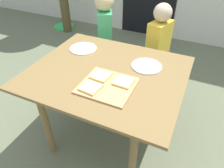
{
  "coord_description": "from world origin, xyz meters",
  "views": [
    {
      "loc": [
        0.58,
        -1.16,
        1.58
      ],
      "look_at": [
        0.04,
        0.0,
        0.61
      ],
      "focal_mm": 33.69,
      "sensor_mm": 36.0,
      "label": 1
    }
  ],
  "objects_px": {
    "child_left": "(105,36)",
    "pizza_slice_far_right": "(124,82)",
    "plate_white_left": "(83,48)",
    "plate_white_right": "(147,66)",
    "pizza_slice_near_left": "(91,87)",
    "cutting_board": "(107,86)",
    "pizza_slice_far_left": "(101,76)",
    "dining_table": "(107,82)",
    "garden_hose_coil": "(64,26)",
    "child_right": "(157,50)"
  },
  "relations": [
    {
      "from": "child_left",
      "to": "pizza_slice_far_right",
      "type": "bearing_deg",
      "value": -55.9
    },
    {
      "from": "plate_white_left",
      "to": "plate_white_right",
      "type": "height_order",
      "value": "same"
    },
    {
      "from": "pizza_slice_far_right",
      "to": "pizza_slice_near_left",
      "type": "bearing_deg",
      "value": -138.7
    },
    {
      "from": "pizza_slice_near_left",
      "to": "pizza_slice_far_right",
      "type": "bearing_deg",
      "value": 41.3
    },
    {
      "from": "cutting_board",
      "to": "pizza_slice_far_left",
      "type": "distance_m",
      "value": 0.11
    },
    {
      "from": "plate_white_right",
      "to": "pizza_slice_far_right",
      "type": "bearing_deg",
      "value": -105.4
    },
    {
      "from": "plate_white_left",
      "to": "child_left",
      "type": "height_order",
      "value": "child_left"
    },
    {
      "from": "pizza_slice_far_right",
      "to": "child_left",
      "type": "distance_m",
      "value": 0.95
    },
    {
      "from": "pizza_slice_far_left",
      "to": "cutting_board",
      "type": "bearing_deg",
      "value": -38.47
    },
    {
      "from": "cutting_board",
      "to": "pizza_slice_near_left",
      "type": "distance_m",
      "value": 0.11
    },
    {
      "from": "child_left",
      "to": "dining_table",
      "type": "bearing_deg",
      "value": -62.42
    },
    {
      "from": "garden_hose_coil",
      "to": "cutting_board",
      "type": "bearing_deg",
      "value": -47.3
    },
    {
      "from": "pizza_slice_near_left",
      "to": "child_right",
      "type": "xyz_separation_m",
      "value": [
        0.21,
        0.93,
        -0.14
      ]
    },
    {
      "from": "pizza_slice_far_left",
      "to": "plate_white_right",
      "type": "relative_size",
      "value": 0.57
    },
    {
      "from": "dining_table",
      "to": "plate_white_right",
      "type": "relative_size",
      "value": 4.89
    },
    {
      "from": "pizza_slice_far_left",
      "to": "pizza_slice_near_left",
      "type": "relative_size",
      "value": 0.97
    },
    {
      "from": "pizza_slice_near_left",
      "to": "plate_white_right",
      "type": "distance_m",
      "value": 0.49
    },
    {
      "from": "dining_table",
      "to": "garden_hose_coil",
      "type": "xyz_separation_m",
      "value": [
        -1.88,
        1.97,
        -0.6
      ]
    },
    {
      "from": "plate_white_left",
      "to": "plate_white_right",
      "type": "xyz_separation_m",
      "value": [
        0.59,
        -0.04,
        0.0
      ]
    },
    {
      "from": "cutting_board",
      "to": "child_left",
      "type": "xyz_separation_m",
      "value": [
        -0.44,
        0.85,
        -0.08
      ]
    },
    {
      "from": "pizza_slice_far_left",
      "to": "child_right",
      "type": "bearing_deg",
      "value": 75.0
    },
    {
      "from": "pizza_slice_near_left",
      "to": "garden_hose_coil",
      "type": "distance_m",
      "value": 2.99
    },
    {
      "from": "child_right",
      "to": "pizza_slice_near_left",
      "type": "bearing_deg",
      "value": -102.56
    },
    {
      "from": "child_right",
      "to": "plate_white_left",
      "type": "bearing_deg",
      "value": -139.6
    },
    {
      "from": "pizza_slice_near_left",
      "to": "child_right",
      "type": "height_order",
      "value": "child_right"
    },
    {
      "from": "plate_white_left",
      "to": "child_right",
      "type": "height_order",
      "value": "child_right"
    },
    {
      "from": "plate_white_left",
      "to": "garden_hose_coil",
      "type": "height_order",
      "value": "plate_white_left"
    },
    {
      "from": "plate_white_left",
      "to": "child_left",
      "type": "relative_size",
      "value": 0.21
    },
    {
      "from": "dining_table",
      "to": "child_right",
      "type": "bearing_deg",
      "value": 73.03
    },
    {
      "from": "pizza_slice_far_left",
      "to": "plate_white_right",
      "type": "bearing_deg",
      "value": 48.49
    },
    {
      "from": "child_left",
      "to": "child_right",
      "type": "relative_size",
      "value": 1.04
    },
    {
      "from": "dining_table",
      "to": "plate_white_left",
      "type": "height_order",
      "value": "plate_white_left"
    },
    {
      "from": "pizza_slice_far_right",
      "to": "plate_white_right",
      "type": "bearing_deg",
      "value": 74.6
    },
    {
      "from": "pizza_slice_far_left",
      "to": "child_right",
      "type": "distance_m",
      "value": 0.83
    },
    {
      "from": "dining_table",
      "to": "cutting_board",
      "type": "distance_m",
      "value": 0.21
    },
    {
      "from": "pizza_slice_far_right",
      "to": "child_right",
      "type": "bearing_deg",
      "value": 87.11
    },
    {
      "from": "cutting_board",
      "to": "garden_hose_coil",
      "type": "relative_size",
      "value": 0.94
    },
    {
      "from": "pizza_slice_far_right",
      "to": "plate_white_left",
      "type": "distance_m",
      "value": 0.6
    },
    {
      "from": "pizza_slice_far_left",
      "to": "child_left",
      "type": "height_order",
      "value": "child_left"
    },
    {
      "from": "pizza_slice_far_right",
      "to": "child_left",
      "type": "relative_size",
      "value": 0.12
    },
    {
      "from": "plate_white_right",
      "to": "pizza_slice_near_left",
      "type": "bearing_deg",
      "value": -119.92
    },
    {
      "from": "pizza_slice_near_left",
      "to": "plate_white_left",
      "type": "relative_size",
      "value": 0.59
    },
    {
      "from": "pizza_slice_near_left",
      "to": "plate_white_left",
      "type": "bearing_deg",
      "value": 126.24
    },
    {
      "from": "pizza_slice_far_left",
      "to": "child_left",
      "type": "bearing_deg",
      "value": 114.57
    },
    {
      "from": "cutting_board",
      "to": "pizza_slice_far_right",
      "type": "xyz_separation_m",
      "value": [
        0.09,
        0.07,
        0.01
      ]
    },
    {
      "from": "pizza_slice_far_left",
      "to": "plate_white_left",
      "type": "bearing_deg",
      "value": 136.52
    },
    {
      "from": "dining_table",
      "to": "pizza_slice_far_left",
      "type": "bearing_deg",
      "value": -90.28
    },
    {
      "from": "cutting_board",
      "to": "garden_hose_coil",
      "type": "height_order",
      "value": "cutting_board"
    },
    {
      "from": "pizza_slice_far_right",
      "to": "plate_white_left",
      "type": "relative_size",
      "value": 0.56
    },
    {
      "from": "cutting_board",
      "to": "child_right",
      "type": "xyz_separation_m",
      "value": [
        0.13,
        0.85,
        -0.12
      ]
    }
  ]
}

